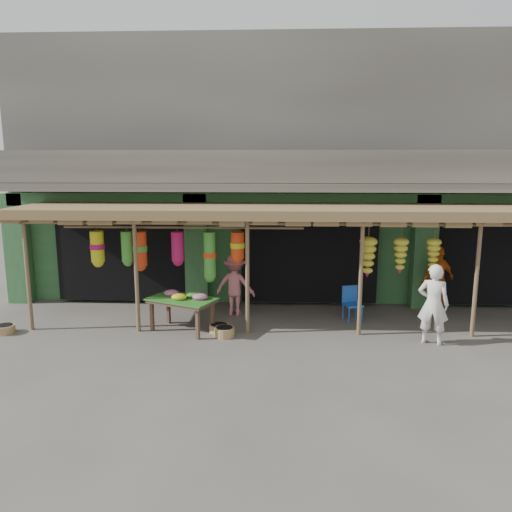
{
  "coord_description": "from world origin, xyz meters",
  "views": [
    {
      "loc": [
        -0.82,
        -10.98,
        3.82
      ],
      "look_at": [
        -1.36,
        1.0,
        1.55
      ],
      "focal_mm": 35.0,
      "sensor_mm": 36.0,
      "label": 1
    }
  ],
  "objects_px": {
    "blue_chair": "(351,301)",
    "person_shopper": "(235,285)",
    "person_vendor": "(437,280)",
    "person_front": "(433,304)",
    "flower_table": "(183,300)"
  },
  "relations": [
    {
      "from": "blue_chair",
      "to": "person_vendor",
      "type": "bearing_deg",
      "value": -3.84
    },
    {
      "from": "person_front",
      "to": "person_vendor",
      "type": "bearing_deg",
      "value": -87.8
    },
    {
      "from": "flower_table",
      "to": "person_vendor",
      "type": "bearing_deg",
      "value": 38.31
    },
    {
      "from": "flower_table",
      "to": "blue_chair",
      "type": "bearing_deg",
      "value": 38.27
    },
    {
      "from": "flower_table",
      "to": "person_front",
      "type": "xyz_separation_m",
      "value": [
        5.43,
        -0.58,
        0.14
      ]
    },
    {
      "from": "person_front",
      "to": "person_shopper",
      "type": "relative_size",
      "value": 1.12
    },
    {
      "from": "blue_chair",
      "to": "person_shopper",
      "type": "xyz_separation_m",
      "value": [
        -2.87,
        0.28,
        0.31
      ]
    },
    {
      "from": "person_vendor",
      "to": "person_shopper",
      "type": "relative_size",
      "value": 1.14
    },
    {
      "from": "person_vendor",
      "to": "person_shopper",
      "type": "height_order",
      "value": "person_vendor"
    },
    {
      "from": "blue_chair",
      "to": "person_front",
      "type": "xyz_separation_m",
      "value": [
        1.48,
        -1.56,
        0.4
      ]
    },
    {
      "from": "blue_chair",
      "to": "person_shopper",
      "type": "relative_size",
      "value": 0.54
    },
    {
      "from": "person_vendor",
      "to": "person_front",
      "type": "bearing_deg",
      "value": 41.05
    },
    {
      "from": "person_shopper",
      "to": "person_front",
      "type": "bearing_deg",
      "value": 169.52
    },
    {
      "from": "person_vendor",
      "to": "person_shopper",
      "type": "xyz_separation_m",
      "value": [
        -5.08,
        -0.27,
        -0.11
      ]
    },
    {
      "from": "flower_table",
      "to": "blue_chair",
      "type": "relative_size",
      "value": 2.06
    }
  ]
}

